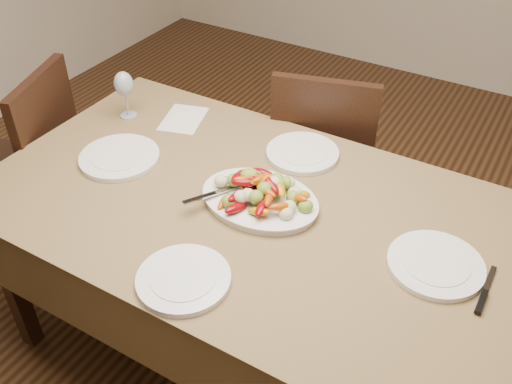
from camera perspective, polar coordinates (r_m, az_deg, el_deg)
The scene contains 13 objects.
dining_table at distance 2.11m, azimuth 0.00°, elevation -9.46°, with size 1.84×1.04×0.76m, color brown.
chair_far at distance 2.59m, azimuth 6.98°, elevation 3.54°, with size 0.42×0.42×0.95m, color black, non-canonical shape.
chair_left at distance 2.68m, azimuth -22.59°, elevation 1.84°, with size 0.42×0.42×0.95m, color black, non-canonical shape.
serving_platter at distance 1.85m, azimuth 0.38°, elevation -0.93°, with size 0.39×0.29×0.02m, color white.
roasted_vegetables at distance 1.81m, azimuth 0.39°, elevation 0.47°, with size 0.32×0.21×0.09m, color #750307, non-canonical shape.
serving_spoon at distance 1.83m, azimuth -1.97°, elevation -0.01°, with size 0.28×0.06×0.03m, color #9EA0A8, non-canonical shape.
plate_left at distance 2.11m, azimuth -13.49°, elevation 3.39°, with size 0.29×0.29×0.02m, color white.
plate_right at distance 1.72m, azimuth 17.51°, elevation -6.96°, with size 0.28×0.28×0.02m, color white.
plate_far at distance 2.08m, azimuth 4.66°, elevation 3.88°, with size 0.26×0.26×0.02m, color white.
plate_near at distance 1.61m, azimuth -7.25°, elevation -8.66°, with size 0.27×0.27×0.02m, color white.
wine_glass at distance 2.32m, azimuth -12.95°, elevation 9.58°, with size 0.08×0.08×0.20m, color #8C99A5, non-canonical shape.
menu_card at distance 2.31m, azimuth -7.27°, elevation 7.26°, with size 0.15×0.21×0.00m, color silver.
table_knife at distance 1.69m, azimuth 21.91°, elevation -9.26°, with size 0.02×0.20×0.01m, color #9EA0A8, non-canonical shape.
Camera 1 is at (0.60, -0.95, 1.94)m, focal length 40.00 mm.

